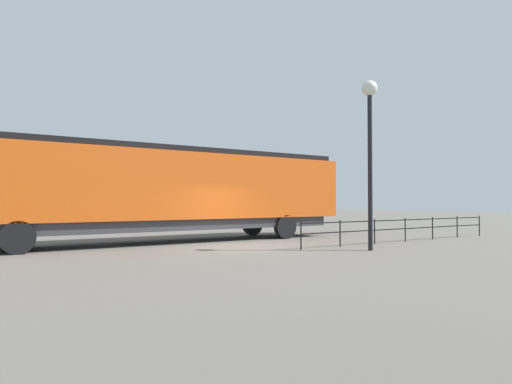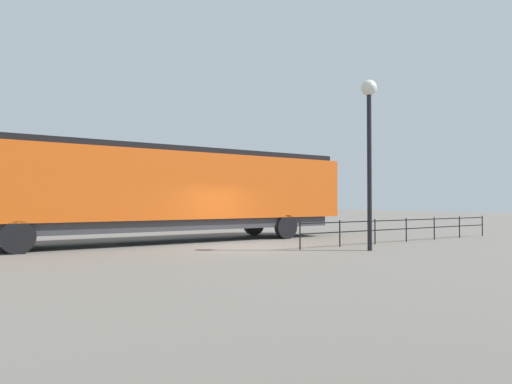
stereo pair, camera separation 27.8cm
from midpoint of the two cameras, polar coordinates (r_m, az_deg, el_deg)
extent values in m
plane|color=#666059|center=(17.02, -2.49, -7.03)|extent=(120.00, 120.00, 0.00)
cube|color=#D15114|center=(19.21, -12.38, 0.73)|extent=(3.05, 17.18, 2.74)
cube|color=black|center=(23.07, 5.37, -0.64)|extent=(2.93, 2.05, 1.92)
cube|color=black|center=(19.32, -12.36, 5.15)|extent=(2.75, 16.49, 0.24)
cube|color=#38383D|center=(19.22, -12.40, -4.02)|extent=(2.75, 15.80, 0.45)
cylinder|color=black|center=(22.99, -0.81, -4.15)|extent=(0.30, 1.10, 1.10)
cylinder|color=black|center=(20.74, 3.36, -4.46)|extent=(0.30, 1.10, 1.10)
cylinder|color=black|center=(19.34, -29.35, -4.54)|extent=(0.30, 1.10, 1.10)
cylinder|color=black|center=(16.60, -28.60, -5.12)|extent=(0.30, 1.10, 1.10)
cylinder|color=black|center=(16.26, 13.89, 2.58)|extent=(0.16, 0.16, 5.58)
sphere|color=silver|center=(16.71, 13.83, 12.75)|extent=(0.55, 0.55, 0.55)
cube|color=black|center=(20.22, 18.13, -3.40)|extent=(0.04, 11.59, 0.04)
cube|color=black|center=(20.23, 18.14, -4.47)|extent=(0.04, 11.59, 0.04)
cylinder|color=black|center=(16.08, 5.27, -5.55)|extent=(0.05, 0.05, 1.01)
cylinder|color=black|center=(17.36, 10.23, -5.22)|extent=(0.05, 0.05, 1.01)
cylinder|color=black|center=(18.76, 14.49, -4.90)|extent=(0.05, 0.05, 1.01)
cylinder|color=black|center=(20.24, 18.14, -4.61)|extent=(0.05, 0.05, 1.01)
cylinder|color=black|center=(21.79, 21.27, -4.34)|extent=(0.05, 0.05, 1.01)
cylinder|color=black|center=(23.40, 23.98, -4.10)|extent=(0.05, 0.05, 1.01)
cylinder|color=black|center=(25.05, 26.34, -3.88)|extent=(0.05, 0.05, 1.01)
camera|label=1|loc=(0.14, -90.44, 0.01)|focal=31.33mm
camera|label=2|loc=(0.14, 89.56, -0.01)|focal=31.33mm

